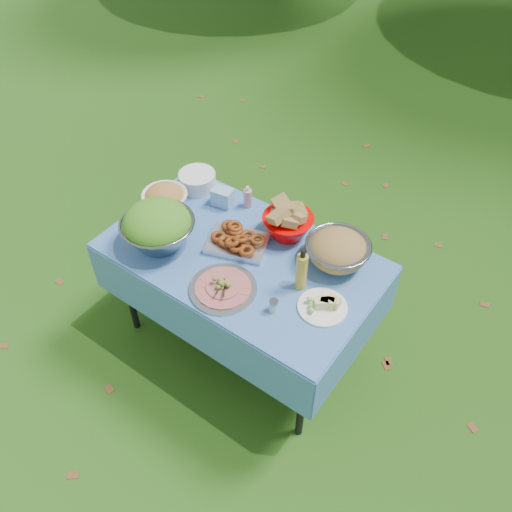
{
  "coord_description": "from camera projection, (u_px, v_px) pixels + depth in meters",
  "views": [
    {
      "loc": [
        1.26,
        -1.59,
        2.81
      ],
      "look_at": [
        0.1,
        0.0,
        0.81
      ],
      "focal_mm": 38.0,
      "sensor_mm": 36.0,
      "label": 1
    }
  ],
  "objects": [
    {
      "name": "ground",
      "position": [
        244.0,
        339.0,
        3.43
      ],
      "size": [
        80.0,
        80.0,
        0.0
      ],
      "primitive_type": "plane",
      "color": "#163309",
      "rests_on": "ground"
    },
    {
      "name": "picnic_table",
      "position": [
        242.0,
        301.0,
        3.15
      ],
      "size": [
        1.46,
        0.86,
        0.76
      ],
      "primitive_type": "cube",
      "color": "#84C0FF",
      "rests_on": "ground"
    },
    {
      "name": "salad_bowl",
      "position": [
        158.0,
        226.0,
        2.85
      ],
      "size": [
        0.52,
        0.52,
        0.26
      ],
      "primitive_type": null,
      "rotation": [
        0.0,
        0.0,
        0.39
      ],
      "color": "gray",
      "rests_on": "picnic_table"
    },
    {
      "name": "pasta_bowl_white",
      "position": [
        165.0,
        197.0,
        3.11
      ],
      "size": [
        0.26,
        0.26,
        0.14
      ],
      "primitive_type": null,
      "rotation": [
        0.0,
        0.0,
        0.02
      ],
      "color": "white",
      "rests_on": "picnic_table"
    },
    {
      "name": "plate_stack",
      "position": [
        197.0,
        180.0,
        3.25
      ],
      "size": [
        0.29,
        0.29,
        0.1
      ],
      "primitive_type": "cylinder",
      "rotation": [
        0.0,
        0.0,
        0.41
      ],
      "color": "white",
      "rests_on": "picnic_table"
    },
    {
      "name": "wipes_box",
      "position": [
        223.0,
        197.0,
        3.14
      ],
      "size": [
        0.13,
        0.11,
        0.11
      ],
      "primitive_type": "cube",
      "rotation": [
        0.0,
        0.0,
        0.18
      ],
      "color": "#95CBF5",
      "rests_on": "picnic_table"
    },
    {
      "name": "sanitizer_bottle",
      "position": [
        248.0,
        196.0,
        3.12
      ],
      "size": [
        0.05,
        0.05,
        0.14
      ],
      "primitive_type": "cylinder",
      "rotation": [
        0.0,
        0.0,
        0.05
      ],
      "color": "pink",
      "rests_on": "picnic_table"
    },
    {
      "name": "bread_bowl",
      "position": [
        288.0,
        221.0,
        2.93
      ],
      "size": [
        0.32,
        0.32,
        0.19
      ],
      "primitive_type": null,
      "rotation": [
        0.0,
        0.0,
        0.13
      ],
      "color": "#F60100",
      "rests_on": "picnic_table"
    },
    {
      "name": "pasta_bowl_steel",
      "position": [
        338.0,
        250.0,
        2.78
      ],
      "size": [
        0.37,
        0.37,
        0.18
      ],
      "primitive_type": null,
      "rotation": [
        0.0,
        0.0,
        -0.1
      ],
      "color": "gray",
      "rests_on": "picnic_table"
    },
    {
      "name": "fried_tray",
      "position": [
        237.0,
        241.0,
        2.9
      ],
      "size": [
        0.38,
        0.32,
        0.07
      ],
      "primitive_type": "cube",
      "rotation": [
        0.0,
        0.0,
        0.35
      ],
      "color": "silver",
      "rests_on": "picnic_table"
    },
    {
      "name": "charcuterie_platter",
      "position": [
        223.0,
        284.0,
        2.68
      ],
      "size": [
        0.38,
        0.38,
        0.08
      ],
      "primitive_type": "cylinder",
      "rotation": [
        0.0,
        0.0,
        0.12
      ],
      "color": "#ADB0B5",
      "rests_on": "picnic_table"
    },
    {
      "name": "oil_bottle",
      "position": [
        302.0,
        269.0,
        2.63
      ],
      "size": [
        0.06,
        0.06,
        0.26
      ],
      "primitive_type": "cylinder",
      "rotation": [
        0.0,
        0.0,
        0.02
      ],
      "color": "gold",
      "rests_on": "picnic_table"
    },
    {
      "name": "cheese_plate",
      "position": [
        323.0,
        303.0,
        2.61
      ],
      "size": [
        0.3,
        0.3,
        0.07
      ],
      "primitive_type": "cylinder",
      "rotation": [
        0.0,
        0.0,
        -0.26
      ],
      "color": "white",
      "rests_on": "picnic_table"
    },
    {
      "name": "shaker",
      "position": [
        274.0,
        306.0,
        2.59
      ],
      "size": [
        0.05,
        0.05,
        0.07
      ],
      "primitive_type": "cylinder",
      "rotation": [
        0.0,
        0.0,
        -0.04
      ],
      "color": "silver",
      "rests_on": "picnic_table"
    }
  ]
}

